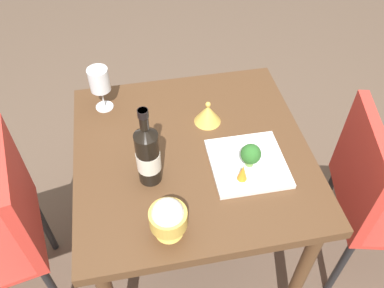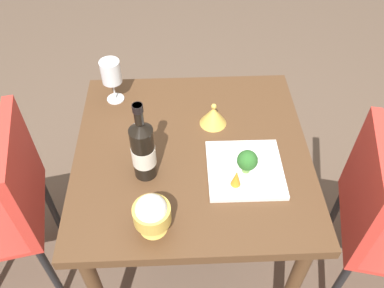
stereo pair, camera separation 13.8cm
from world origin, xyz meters
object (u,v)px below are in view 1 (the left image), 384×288
Objects in this scene: rice_bowl at (168,218)px; rice_bowl_lid at (208,114)px; chair_by_wall at (370,189)px; broccoli_floret at (251,154)px; chair_near_window at (8,221)px; serving_plate at (248,163)px; wine_glass at (99,81)px; carrot_garnish_left at (243,172)px; wine_bottle at (148,154)px.

rice_bowl_lid is at bearing -25.70° from rice_bowl.
broccoli_floret is at bearing -81.24° from chair_by_wall.
chair_near_window is 0.82m from rice_bowl_lid.
chair_by_wall is 0.56m from broccoli_floret.
rice_bowl_lid is 0.25m from serving_plate.
carrot_garnish_left is (-0.45, -0.42, -0.08)m from wine_glass.
chair_by_wall is 0.88m from wine_bottle.
wine_glass reaches higher than carrot_garnish_left.
rice_bowl is 1.65× the size of broccoli_floret.
carrot_garnish_left is at bearing -170.83° from rice_bowl_lid.
wine_bottle is 0.35m from serving_plate.
wine_bottle reaches higher than wine_glass.
rice_bowl_lid is 0.30m from carrot_garnish_left.
chair_near_window is at bearing 102.69° from rice_bowl_lid.
wine_bottle is at bearing 88.97° from serving_plate.
chair_near_window is 13.80× the size of carrot_garnish_left.
wine_bottle reaches higher than chair_near_window.
wine_glass is 0.42m from rice_bowl_lid.
wine_glass is at bearing -61.43° from chair_near_window.
rice_bowl is at bearing 122.81° from broccoli_floret.
wine_glass reaches higher than chair_near_window.
carrot_garnish_left is (-0.13, -0.81, 0.24)m from chair_near_window.
broccoli_floret is (-0.07, -0.85, 0.26)m from chair_near_window.
rice_bowl is (-0.15, 0.79, 0.27)m from chair_by_wall.
chair_near_window reaches higher than broccoli_floret.
chair_by_wall reaches higher than broccoli_floret.
wine_glass is at bearing 50.23° from serving_plate.
chair_by_wall is at bearing -106.13° from chair_near_window.
chair_near_window is 0.67m from rice_bowl.
chair_near_window is 1.35m from chair_by_wall.
wine_glass is 1.79× the size of rice_bowl_lid.
wine_glass reaches higher than broccoli_floret.
wine_bottle is at bearing -107.30° from chair_near_window.
serving_plate is (-0.06, -0.85, 0.20)m from chair_near_window.
rice_bowl is 0.56× the size of serving_plate.
rice_bowl reaches higher than carrot_garnish_left.
chair_by_wall is 0.53m from serving_plate.
chair_by_wall is at bearing -94.97° from broccoli_floret.
wine_bottle is 0.31m from carrot_garnish_left.
chair_near_window is 0.90m from broccoli_floret.
broccoli_floret is at bearing -93.00° from wine_bottle.
rice_bowl is (-0.21, -0.03, -0.04)m from wine_bottle.
broccoli_floret is (-0.01, -0.00, 0.06)m from serving_plate.
chair_by_wall is 13.80× the size of carrot_garnish_left.
wine_bottle reaches higher than chair_by_wall.
carrot_garnish_left is (-0.01, 0.53, 0.24)m from chair_by_wall.
chair_by_wall is 8.50× the size of rice_bowl_lid.
wine_bottle is 0.34m from rice_bowl_lid.
wine_glass is 2.91× the size of carrot_garnish_left.
chair_near_window and chair_by_wall have the same top height.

